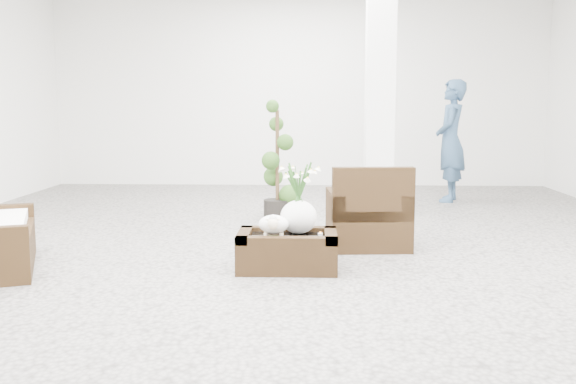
{
  "coord_description": "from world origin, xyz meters",
  "views": [
    {
      "loc": [
        0.24,
        -6.71,
        1.51
      ],
      "look_at": [
        0.0,
        -0.1,
        0.62
      ],
      "focal_mm": 41.17,
      "sensor_mm": 36.0,
      "label": 1
    }
  ],
  "objects": [
    {
      "name": "ground",
      "position": [
        0.0,
        0.0,
        0.0
      ],
      "size": [
        11.0,
        11.0,
        0.0
      ],
      "primitive_type": "plane",
      "color": "gray",
      "rests_on": "ground"
    },
    {
      "name": "sheep_figurine",
      "position": [
        -0.1,
        -0.91,
        0.42
      ],
      "size": [
        0.28,
        0.23,
        0.21
      ],
      "primitive_type": "ellipsoid",
      "color": "white",
      "rests_on": "coffee_table"
    },
    {
      "name": "tealight",
      "position": [
        0.32,
        -0.79,
        0.33
      ],
      "size": [
        0.04,
        0.04,
        0.03
      ],
      "primitive_type": "cylinder",
      "color": "white",
      "rests_on": "coffee_table"
    },
    {
      "name": "shopper",
      "position": [
        2.37,
        3.53,
        0.94
      ],
      "size": [
        0.61,
        0.78,
        1.87
      ],
      "primitive_type": "imported",
      "rotation": [
        0.0,
        0.0,
        -1.84
      ],
      "color": "#2F4B69",
      "rests_on": "ground"
    },
    {
      "name": "coffee_table",
      "position": [
        0.02,
        -0.81,
        0.16
      ],
      "size": [
        0.9,
        0.6,
        0.31
      ],
      "primitive_type": "cube",
      "color": "#35220F",
      "rests_on": "ground"
    },
    {
      "name": "planter_narcissus",
      "position": [
        0.12,
        -0.71,
        0.71
      ],
      "size": [
        0.44,
        0.44,
        0.8
      ],
      "primitive_type": null,
      "color": "white",
      "rests_on": "coffee_table"
    },
    {
      "name": "topiary",
      "position": [
        -0.21,
        1.92,
        0.76
      ],
      "size": [
        0.41,
        0.41,
        1.52
      ],
      "primitive_type": null,
      "color": "#274817",
      "rests_on": "ground"
    },
    {
      "name": "armchair",
      "position": [
        0.83,
        0.2,
        0.44
      ],
      "size": [
        0.88,
        0.85,
        0.88
      ],
      "primitive_type": "cube",
      "rotation": [
        0.0,
        0.0,
        3.21
      ],
      "color": "#35220F",
      "rests_on": "ground"
    },
    {
      "name": "column",
      "position": [
        1.2,
        2.8,
        1.75
      ],
      "size": [
        0.4,
        0.4,
        3.5
      ],
      "primitive_type": "cube",
      "color": "white",
      "rests_on": "ground"
    }
  ]
}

